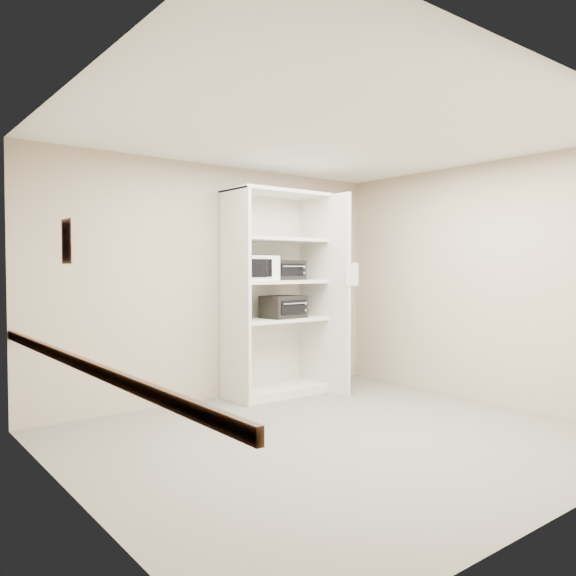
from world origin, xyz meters
TOP-DOWN VIEW (x-y plane):
  - floor at (0.00, 0.00)m, footprint 4.50×4.00m
  - ceiling at (0.00, 0.00)m, footprint 4.50×4.00m
  - wall_back at (0.00, 2.00)m, footprint 4.50×0.02m
  - wall_front at (0.00, -2.00)m, footprint 4.50×0.02m
  - wall_left at (-2.25, 0.00)m, footprint 0.02×4.00m
  - wall_right at (2.25, 0.00)m, footprint 0.02×4.00m
  - shelving_unit at (0.67, 1.70)m, footprint 1.24×0.92m
  - microwave at (0.30, 1.70)m, footprint 0.49×0.38m
  - toaster_oven_upper at (0.78, 1.74)m, footprint 0.43×0.33m
  - toaster_oven_lower at (0.68, 1.65)m, footprint 0.51×0.40m
  - paper_sign at (1.26, 1.07)m, footprint 0.21×0.02m
  - chair_rail at (-2.23, 0.00)m, footprint 0.04×3.98m
  - wall_poster at (-2.24, 0.21)m, footprint 0.01×0.22m

SIDE VIEW (x-z plane):
  - floor at x=0.00m, z-range -0.01..0.01m
  - chair_rail at x=-2.23m, z-range 0.86..0.94m
  - toaster_oven_lower at x=0.68m, z-range 0.92..1.18m
  - shelving_unit at x=0.67m, z-range -0.08..2.34m
  - wall_back at x=0.00m, z-range 0.00..2.70m
  - wall_front at x=0.00m, z-range 0.00..2.70m
  - wall_left at x=-2.25m, z-range 0.00..2.70m
  - wall_right at x=2.25m, z-range 0.00..2.70m
  - paper_sign at x=1.26m, z-range 1.31..1.57m
  - toaster_oven_upper at x=0.78m, z-range 1.37..1.61m
  - microwave at x=0.30m, z-range 1.37..1.66m
  - wall_poster at x=-2.24m, z-range 1.54..1.84m
  - ceiling at x=0.00m, z-range 2.70..2.71m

